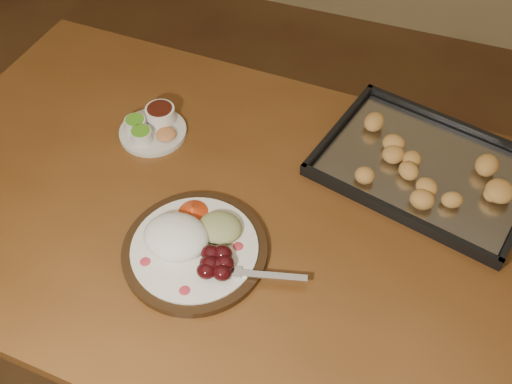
% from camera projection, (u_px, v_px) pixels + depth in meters
% --- Properties ---
extents(ground, '(4.00, 4.00, 0.00)m').
position_uv_depth(ground, '(205.00, 366.00, 1.77)').
color(ground, brown).
rests_on(ground, ground).
extents(dining_table, '(1.54, 0.96, 0.75)m').
position_uv_depth(dining_table, '(236.00, 236.00, 1.28)').
color(dining_table, brown).
rests_on(dining_table, ground).
extents(dinner_plate, '(0.38, 0.29, 0.07)m').
position_uv_depth(dinner_plate, '(193.00, 244.00, 1.12)').
color(dinner_plate, black).
rests_on(dinner_plate, dining_table).
extents(condiment_saucer, '(0.16, 0.16, 0.05)m').
position_uv_depth(condiment_saucer, '(153.00, 126.00, 1.34)').
color(condiment_saucer, beige).
rests_on(condiment_saucer, dining_table).
extents(baking_tray, '(0.52, 0.43, 0.05)m').
position_uv_depth(baking_tray, '(426.00, 166.00, 1.27)').
color(baking_tray, black).
rests_on(baking_tray, dining_table).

